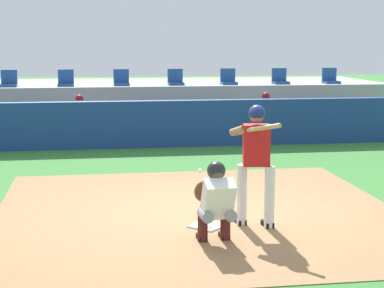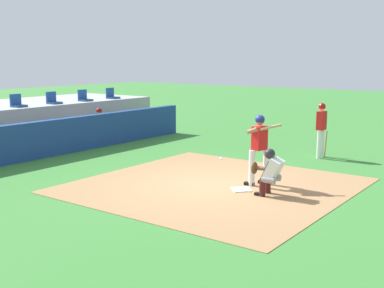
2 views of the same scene
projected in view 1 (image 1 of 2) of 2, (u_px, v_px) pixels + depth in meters
The scene contains 17 objects.
ground_plane at pixel (199, 213), 10.15m from camera, with size 80.00×80.00×0.00m, color #387A33.
dirt_infield at pixel (199, 212), 10.15m from camera, with size 6.40×6.40×0.01m, color #9E754C.
home_plate at pixel (207, 226), 9.37m from camera, with size 0.44×0.44×0.02m, color white.
batter_at_plate at pixel (256, 158), 9.22m from camera, with size 0.64×0.81×1.80m.
catcher_crouched at pixel (215, 199), 8.54m from camera, with size 0.50×1.72×1.13m.
dugout_wall at pixel (158, 124), 16.40m from camera, with size 13.00×0.30×1.20m, color navy.
dugout_bench at pixel (155, 133), 17.44m from camera, with size 11.80×0.44×0.45m, color olive.
dugout_player_0 at pixel (80, 118), 16.92m from camera, with size 0.49×0.70×1.30m.
dugout_player_1 at pixel (267, 115), 17.67m from camera, with size 0.49×0.70×1.30m.
stands_platform at pixel (145, 104), 20.68m from camera, with size 15.00×4.40×1.40m, color #9E9E99.
stadium_seat_1 at pixel (9, 82), 18.46m from camera, with size 0.46×0.46×0.48m.
stadium_seat_2 at pixel (66, 81), 18.70m from camera, with size 0.46×0.46×0.48m.
stadium_seat_3 at pixel (121, 81), 18.94m from camera, with size 0.46×0.46×0.48m.
stadium_seat_4 at pixel (176, 80), 19.18m from camera, with size 0.46×0.46×0.48m.
stadium_seat_5 at pixel (229, 80), 19.42m from camera, with size 0.46×0.46×0.48m.
stadium_seat_6 at pixel (280, 79), 19.66m from camera, with size 0.46×0.46×0.48m.
stadium_seat_7 at pixel (330, 79), 19.90m from camera, with size 0.46×0.46×0.48m.
Camera 1 is at (-1.57, -9.72, 2.70)m, focal length 59.69 mm.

